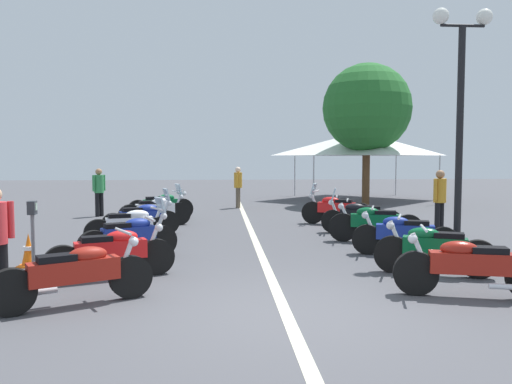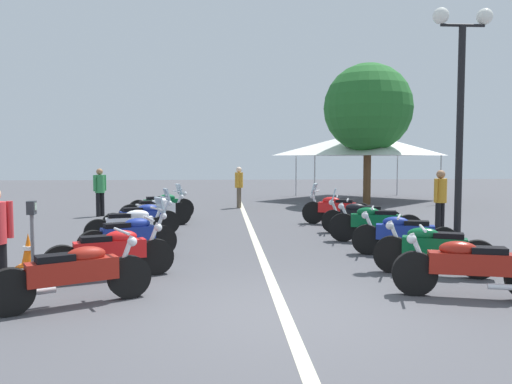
# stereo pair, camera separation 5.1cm
# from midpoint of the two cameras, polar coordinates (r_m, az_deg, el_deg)

# --- Properties ---
(ground_plane) EXTENTS (80.00, 80.00, 0.00)m
(ground_plane) POSITION_cam_midpoint_polar(r_m,az_deg,el_deg) (6.76, 3.35, -13.32)
(ground_plane) COLOR #4C4C51
(lane_centre_stripe) EXTENTS (22.35, 0.16, 0.01)m
(lane_centre_stripe) POSITION_cam_midpoint_polar(r_m,az_deg,el_deg) (12.60, -0.05, -5.24)
(lane_centre_stripe) COLOR beige
(lane_centre_stripe) RESTS_ON ground_plane
(motorcycle_left_row_0) EXTENTS (1.18, 1.95, 0.98)m
(motorcycle_left_row_0) POSITION_cam_midpoint_polar(r_m,az_deg,el_deg) (7.34, -19.39, -8.53)
(motorcycle_left_row_0) COLOR black
(motorcycle_left_row_0) RESTS_ON ground_plane
(motorcycle_left_row_1) EXTENTS (0.97, 2.03, 0.99)m
(motorcycle_left_row_1) POSITION_cam_midpoint_polar(r_m,az_deg,el_deg) (8.77, -15.66, -6.44)
(motorcycle_left_row_1) COLOR black
(motorcycle_left_row_1) RESTS_ON ground_plane
(motorcycle_left_row_2) EXTENTS (1.06, 1.82, 1.20)m
(motorcycle_left_row_2) POSITION_cam_midpoint_polar(r_m,az_deg,el_deg) (10.35, -13.74, -4.77)
(motorcycle_left_row_2) COLOR black
(motorcycle_left_row_2) RESTS_ON ground_plane
(motorcycle_left_row_3) EXTENTS (0.83, 1.95, 1.00)m
(motorcycle_left_row_3) POSITION_cam_midpoint_polar(r_m,az_deg,el_deg) (11.96, -13.71, -3.66)
(motorcycle_left_row_3) COLOR black
(motorcycle_left_row_3) RESTS_ON ground_plane
(motorcycle_left_row_4) EXTENTS (0.93, 1.92, 1.20)m
(motorcycle_left_row_4) POSITION_cam_midpoint_polar(r_m,az_deg,el_deg) (13.42, -12.43, -2.81)
(motorcycle_left_row_4) COLOR black
(motorcycle_left_row_4) RESTS_ON ground_plane
(motorcycle_left_row_5) EXTENTS (1.01, 2.02, 1.23)m
(motorcycle_left_row_5) POSITION_cam_midpoint_polar(r_m,az_deg,el_deg) (15.12, -10.92, -1.98)
(motorcycle_left_row_5) COLOR black
(motorcycle_left_row_5) RESTS_ON ground_plane
(motorcycle_left_row_6) EXTENTS (0.89, 2.05, 1.02)m
(motorcycle_left_row_6) POSITION_cam_midpoint_polar(r_m,az_deg,el_deg) (16.62, -10.35, -1.49)
(motorcycle_left_row_6) COLOR black
(motorcycle_left_row_6) RESTS_ON ground_plane
(motorcycle_right_row_0) EXTENTS (0.89, 2.13, 1.00)m
(motorcycle_right_row_0) POSITION_cam_midpoint_polar(r_m,az_deg,el_deg) (7.92, 22.88, -7.62)
(motorcycle_right_row_0) COLOR black
(motorcycle_right_row_0) RESTS_ON ground_plane
(motorcycle_right_row_1) EXTENTS (0.98, 1.91, 1.00)m
(motorcycle_right_row_1) POSITION_cam_midpoint_polar(r_m,az_deg,el_deg) (9.19, 19.27, -6.00)
(motorcycle_right_row_1) COLOR black
(motorcycle_right_row_1) RESTS_ON ground_plane
(motorcycle_right_row_2) EXTENTS (0.95, 2.04, 0.99)m
(motorcycle_right_row_2) POSITION_cam_midpoint_polar(r_m,az_deg,el_deg) (10.80, 16.27, -4.52)
(motorcycle_right_row_2) COLOR black
(motorcycle_right_row_2) RESTS_ON ground_plane
(motorcycle_right_row_3) EXTENTS (0.88, 2.15, 1.02)m
(motorcycle_right_row_3) POSITION_cam_midpoint_polar(r_m,az_deg,el_deg) (12.36, 13.22, -3.34)
(motorcycle_right_row_3) COLOR black
(motorcycle_right_row_3) RESTS_ON ground_plane
(motorcycle_right_row_4) EXTENTS (0.84, 2.11, 1.19)m
(motorcycle_right_row_4) POSITION_cam_midpoint_polar(r_m,az_deg,el_deg) (13.75, 11.74, -2.64)
(motorcycle_right_row_4) COLOR black
(motorcycle_right_row_4) RESTS_ON ground_plane
(motorcycle_right_row_5) EXTENTS (1.04, 1.98, 1.23)m
(motorcycle_right_row_5) POSITION_cam_midpoint_polar(r_m,az_deg,el_deg) (15.38, 9.00, -1.86)
(motorcycle_right_row_5) COLOR black
(motorcycle_right_row_5) RESTS_ON ground_plane
(street_lamp_twin_globe) EXTENTS (0.32, 1.22, 4.97)m
(street_lamp_twin_globe) POSITION_cam_midpoint_polar(r_m,az_deg,el_deg) (11.28, 22.00, 10.67)
(street_lamp_twin_globe) COLOR black
(street_lamp_twin_globe) RESTS_ON ground_plane
(parking_meter) EXTENTS (0.19, 0.14, 1.29)m
(parking_meter) POSITION_cam_midpoint_polar(r_m,az_deg,el_deg) (9.11, -23.55, -3.38)
(parking_meter) COLOR slate
(parking_meter) RESTS_ON ground_plane
(traffic_cone_0) EXTENTS (0.36, 0.36, 0.61)m
(traffic_cone_0) POSITION_cam_midpoint_polar(r_m,az_deg,el_deg) (10.31, -23.90, -5.99)
(traffic_cone_0) COLOR orange
(traffic_cone_0) RESTS_ON ground_plane
(bystander_0) EXTENTS (0.44, 0.35, 1.63)m
(bystander_0) POSITION_cam_midpoint_polar(r_m,az_deg,el_deg) (18.12, -16.93, 0.38)
(bystander_0) COLOR black
(bystander_0) RESTS_ON ground_plane
(bystander_2) EXTENTS (0.52, 0.32, 1.63)m
(bystander_2) POSITION_cam_midpoint_polar(r_m,az_deg,el_deg) (20.25, -1.84, 0.90)
(bystander_2) COLOR brown
(bystander_2) RESTS_ON ground_plane
(bystander_3) EXTENTS (0.34, 0.45, 1.67)m
(bystander_3) POSITION_cam_midpoint_polar(r_m,az_deg,el_deg) (14.12, 19.95, -0.50)
(bystander_3) COLOR black
(bystander_3) RESTS_ON ground_plane
(roadside_tree_0) EXTENTS (3.73, 3.73, 5.96)m
(roadside_tree_0) POSITION_cam_midpoint_polar(r_m,az_deg,el_deg) (22.32, 12.44, 9.12)
(roadside_tree_0) COLOR brown
(roadside_tree_0) RESTS_ON ground_plane
(event_tent) EXTENTS (6.00, 6.00, 3.20)m
(event_tent) POSITION_cam_midpoint_polar(r_m,az_deg,el_deg) (24.64, 11.71, 5.29)
(event_tent) COLOR white
(event_tent) RESTS_ON ground_plane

